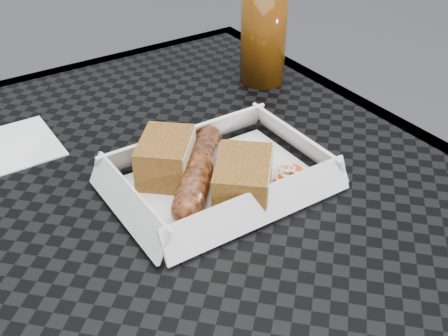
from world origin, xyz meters
The scene contains 8 objects.
patio_table centered at (0.00, 0.00, 0.67)m, with size 0.80×0.80×0.74m.
food_tray centered at (0.09, -0.03, 0.75)m, with size 0.22×0.15×0.00m, color white.
bratwurst centered at (0.07, -0.02, 0.77)m, with size 0.13×0.15×0.03m.
bread_near centered at (0.05, 0.01, 0.77)m, with size 0.08×0.06×0.05m, color #915D24.
bread_far centered at (0.10, -0.07, 0.77)m, with size 0.09×0.06×0.05m, color #915D24.
veg_garnish centered at (0.17, -0.07, 0.75)m, with size 0.03×0.03×0.00m.
napkin centered at (-0.09, 0.19, 0.75)m, with size 0.12×0.12×0.00m, color white.
drink_glass centered at (0.31, 0.17, 0.82)m, with size 0.07×0.07×0.15m, color #512907.
Camera 1 is at (-0.20, -0.49, 1.14)m, focal length 45.00 mm.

